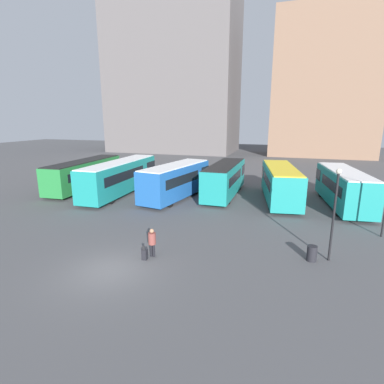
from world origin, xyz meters
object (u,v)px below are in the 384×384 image
object	(u,v)px
bus_5	(343,187)
trash_bin	(312,253)
lamp_post_0	(335,207)
bus_3	(225,178)
bus_1	(121,176)
traveler	(152,240)
suitcase	(145,254)
bus_4	(280,183)
bus_2	(176,180)
bus_0	(86,173)

from	to	relation	value
bus_5	trash_bin	world-z (taller)	bus_5
lamp_post_0	trash_bin	world-z (taller)	lamp_post_0
bus_3	bus_5	size ratio (longest dim) A/B	0.95
bus_5	bus_1	bearing A→B (deg)	88.23
bus_1	trash_bin	bearing A→B (deg)	-121.80
traveler	trash_bin	xyz separation A→B (m)	(8.36, 2.19, -0.54)
bus_5	suitcase	size ratio (longest dim) A/B	12.11
traveler	suitcase	bearing A→B (deg)	151.06
bus_4	suitcase	size ratio (longest dim) A/B	11.96
bus_1	trash_bin	size ratio (longest dim) A/B	14.19
bus_2	suitcase	size ratio (longest dim) A/B	11.46
lamp_post_0	bus_2	bearing A→B (deg)	142.03
bus_5	bus_4	bearing A→B (deg)	82.61
trash_bin	bus_1	bearing A→B (deg)	150.26
traveler	trash_bin	world-z (taller)	traveler
suitcase	lamp_post_0	distance (m)	10.32
bus_3	bus_1	bearing A→B (deg)	104.19
bus_5	bus_0	bearing A→B (deg)	85.05
bus_0	lamp_post_0	bearing A→B (deg)	-118.07
bus_5	bus_2	bearing A→B (deg)	90.23
bus_2	lamp_post_0	xyz separation A→B (m)	(12.55, -9.79, 1.24)
bus_1	bus_0	bearing A→B (deg)	77.10
bus_5	trash_bin	bearing A→B (deg)	158.20
bus_5	lamp_post_0	size ratio (longest dim) A/B	2.02
bus_0	bus_3	world-z (taller)	bus_3
lamp_post_0	bus_3	bearing A→B (deg)	124.20
bus_2	bus_3	size ratio (longest dim) A/B	0.99
bus_1	bus_5	bearing A→B (deg)	-86.54
bus_4	lamp_post_0	bearing A→B (deg)	-174.84
bus_1	bus_4	xyz separation A→B (m)	(15.49, 2.02, -0.07)
bus_1	lamp_post_0	xyz separation A→B (m)	(18.53, -9.74, 1.19)
bus_2	trash_bin	world-z (taller)	bus_2
bus_1	traveler	size ratio (longest dim) A/B	7.39
bus_0	trash_bin	size ratio (longest dim) A/B	13.38
traveler	bus_3	bearing A→B (deg)	-4.25
bus_4	traveler	distance (m)	15.59
bus_1	lamp_post_0	distance (m)	20.97
bus_2	suitcase	distance (m)	13.21
bus_3	suitcase	bearing A→B (deg)	175.82
bus_2	trash_bin	size ratio (longest dim) A/B	11.31
bus_3	suitcase	distance (m)	15.37
bus_2	bus_3	distance (m)	4.88
bus_0	bus_3	xyz separation A→B (m)	(15.17, 1.60, 0.04)
bus_2	bus_3	xyz separation A→B (m)	(4.20, 2.49, -0.04)
bus_2	traveler	world-z (taller)	bus_2
suitcase	trash_bin	bearing A→B (deg)	-73.69
bus_5	suitcase	xyz separation A→B (m)	(-11.73, -14.72, -1.41)
bus_1	bus_3	size ratio (longest dim) A/B	1.25
traveler	lamp_post_0	bearing A→B (deg)	-75.49
bus_3	trash_bin	size ratio (longest dim) A/B	11.38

